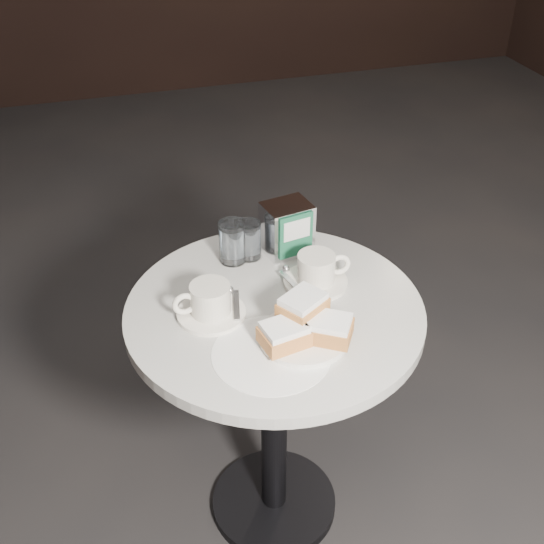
{
  "coord_description": "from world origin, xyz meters",
  "views": [
    {
      "loc": [
        -0.36,
        -1.2,
        1.72
      ],
      "look_at": [
        0.0,
        0.02,
        0.83
      ],
      "focal_mm": 45.0,
      "sensor_mm": 36.0,
      "label": 1
    }
  ],
  "objects_px": {
    "coffee_cup_right": "(317,272)",
    "water_glass_left": "(232,242)",
    "beignet_plate": "(305,328)",
    "water_glass_right": "(249,240)",
    "coffee_cup_left": "(210,303)",
    "cafe_table": "(274,369)",
    "napkin_dispenser": "(287,228)"
  },
  "relations": [
    {
      "from": "beignet_plate",
      "to": "coffee_cup_right",
      "type": "height_order",
      "value": "beignet_plate"
    },
    {
      "from": "coffee_cup_left",
      "to": "water_glass_right",
      "type": "distance_m",
      "value": 0.26
    },
    {
      "from": "cafe_table",
      "to": "napkin_dispenser",
      "type": "height_order",
      "value": "napkin_dispenser"
    },
    {
      "from": "coffee_cup_left",
      "to": "napkin_dispenser",
      "type": "height_order",
      "value": "napkin_dispenser"
    },
    {
      "from": "napkin_dispenser",
      "to": "cafe_table",
      "type": "bearing_deg",
      "value": -125.08
    },
    {
      "from": "coffee_cup_right",
      "to": "napkin_dispenser",
      "type": "xyz_separation_m",
      "value": [
        -0.02,
        0.16,
        0.03
      ]
    },
    {
      "from": "water_glass_right",
      "to": "beignet_plate",
      "type": "bearing_deg",
      "value": -85.24
    },
    {
      "from": "water_glass_left",
      "to": "water_glass_right",
      "type": "distance_m",
      "value": 0.04
    },
    {
      "from": "water_glass_left",
      "to": "napkin_dispenser",
      "type": "distance_m",
      "value": 0.15
    },
    {
      "from": "coffee_cup_right",
      "to": "water_glass_left",
      "type": "height_order",
      "value": "water_glass_left"
    },
    {
      "from": "beignet_plate",
      "to": "coffee_cup_right",
      "type": "xyz_separation_m",
      "value": [
        0.1,
        0.19,
        0.0
      ]
    },
    {
      "from": "cafe_table",
      "to": "coffee_cup_right",
      "type": "bearing_deg",
      "value": 25.29
    },
    {
      "from": "water_glass_left",
      "to": "coffee_cup_left",
      "type": "bearing_deg",
      "value": -117.02
    },
    {
      "from": "cafe_table",
      "to": "coffee_cup_right",
      "type": "xyz_separation_m",
      "value": [
        0.12,
        0.06,
        0.23
      ]
    },
    {
      "from": "coffee_cup_left",
      "to": "water_glass_left",
      "type": "bearing_deg",
      "value": 60.71
    },
    {
      "from": "beignet_plate",
      "to": "coffee_cup_left",
      "type": "height_order",
      "value": "beignet_plate"
    },
    {
      "from": "water_glass_right",
      "to": "coffee_cup_left",
      "type": "bearing_deg",
      "value": -125.43
    },
    {
      "from": "napkin_dispenser",
      "to": "coffee_cup_right",
      "type": "bearing_deg",
      "value": -91.65
    },
    {
      "from": "coffee_cup_left",
      "to": "water_glass_right",
      "type": "height_order",
      "value": "water_glass_right"
    },
    {
      "from": "coffee_cup_right",
      "to": "napkin_dispenser",
      "type": "bearing_deg",
      "value": 101.51
    },
    {
      "from": "water_glass_right",
      "to": "napkin_dispenser",
      "type": "distance_m",
      "value": 0.1
    },
    {
      "from": "coffee_cup_left",
      "to": "coffee_cup_right",
      "type": "xyz_separation_m",
      "value": [
        0.27,
        0.05,
        -0.0
      ]
    },
    {
      "from": "beignet_plate",
      "to": "coffee_cup_left",
      "type": "bearing_deg",
      "value": 140.99
    },
    {
      "from": "coffee_cup_right",
      "to": "water_glass_right",
      "type": "height_order",
      "value": "water_glass_right"
    },
    {
      "from": "coffee_cup_right",
      "to": "napkin_dispenser",
      "type": "distance_m",
      "value": 0.16
    },
    {
      "from": "water_glass_left",
      "to": "napkin_dispenser",
      "type": "relative_size",
      "value": 0.81
    },
    {
      "from": "coffee_cup_left",
      "to": "water_glass_left",
      "type": "xyz_separation_m",
      "value": [
        0.1,
        0.2,
        0.02
      ]
    },
    {
      "from": "coffee_cup_right",
      "to": "cafe_table",
      "type": "bearing_deg",
      "value": -152.06
    },
    {
      "from": "water_glass_left",
      "to": "coffee_cup_right",
      "type": "bearing_deg",
      "value": -42.78
    },
    {
      "from": "coffee_cup_right",
      "to": "water_glass_right",
      "type": "xyz_separation_m",
      "value": [
        -0.13,
        0.16,
        0.01
      ]
    },
    {
      "from": "cafe_table",
      "to": "water_glass_right",
      "type": "relative_size",
      "value": 7.43
    },
    {
      "from": "water_glass_left",
      "to": "water_glass_right",
      "type": "bearing_deg",
      "value": 6.11
    }
  ]
}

